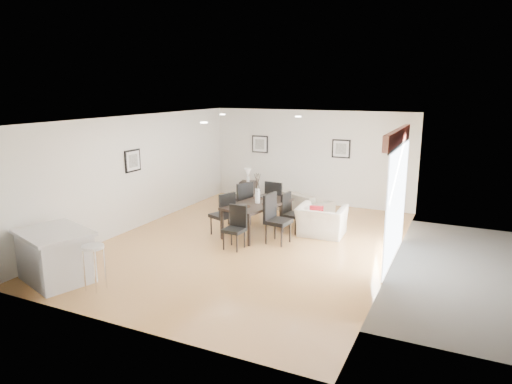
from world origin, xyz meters
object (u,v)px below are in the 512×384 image
at_px(sofa, 298,201).
at_px(coffee_table, 242,203).
at_px(dining_chair_efar, 290,210).
at_px(armchair, 322,221).
at_px(dining_chair_foot, 275,199).
at_px(dining_table, 258,206).
at_px(bar_stool, 93,252).
at_px(side_table, 248,191).
at_px(kitchen_island, 55,255).
at_px(dining_chair_wfar, 242,201).
at_px(dining_chair_enear, 275,216).
at_px(dining_chair_wnear, 224,212).
at_px(dining_chair_head, 236,225).

relative_size(sofa, coffee_table, 2.03).
bearing_deg(dining_chair_efar, armchair, -79.84).
bearing_deg(dining_chair_foot, dining_table, 95.07).
bearing_deg(dining_table, sofa, 96.45).
bearing_deg(bar_stool, side_table, 93.52).
bearing_deg(dining_chair_foot, armchair, 161.64).
xyz_separation_m(dining_table, kitchen_island, (-2.08, -3.92, -0.20)).
relative_size(dining_table, dining_chair_wfar, 1.73).
relative_size(dining_chair_wfar, dining_chair_enear, 1.00).
bearing_deg(sofa, dining_chair_wnear, 97.99).
relative_size(dining_chair_wfar, bar_stool, 1.40).
relative_size(dining_chair_head, side_table, 1.56).
xyz_separation_m(dining_table, dining_chair_head, (0.00, -1.09, -0.15)).
bearing_deg(coffee_table, dining_chair_wnear, -98.43).
distance_m(dining_table, dining_chair_enear, 0.74).
height_order(dining_chair_wnear, dining_chair_efar, dining_chair_wnear).
relative_size(sofa, dining_chair_wnear, 1.96).
bearing_deg(coffee_table, armchair, -49.10).
bearing_deg(dining_chair_head, dining_chair_efar, 70.95).
height_order(dining_chair_wfar, dining_chair_head, dining_chair_wfar).
bearing_deg(side_table, sofa, -15.79).
bearing_deg(dining_chair_wnear, side_table, -142.09).
bearing_deg(dining_chair_enear, dining_chair_efar, 6.40).
distance_m(dining_chair_head, coffee_table, 3.06).
bearing_deg(sofa, side_table, 9.18).
relative_size(dining_chair_wnear, dining_chair_efar, 1.10).
bearing_deg(dining_chair_wnear, sofa, -175.97).
bearing_deg(kitchen_island, dining_chair_wfar, 89.63).
xyz_separation_m(dining_chair_efar, dining_chair_foot, (-0.63, 0.63, 0.06)).
xyz_separation_m(side_table, kitchen_island, (-0.49, -6.64, 0.17)).
height_order(dining_chair_wfar, kitchen_island, dining_chair_wfar).
distance_m(dining_chair_efar, dining_chair_head, 1.66).
relative_size(sofa, dining_chair_efar, 2.15).
height_order(dining_chair_efar, kitchen_island, dining_chair_efar).
xyz_separation_m(dining_chair_wfar, kitchen_island, (-1.47, -4.32, -0.15)).
relative_size(dining_table, dining_chair_foot, 1.83).
height_order(armchair, dining_chair_efar, dining_chair_efar).
relative_size(dining_chair_enear, coffee_table, 1.11).
relative_size(armchair, dining_chair_enear, 0.97).
distance_m(dining_chair_enear, bar_stool, 3.92).
relative_size(dining_chair_enear, dining_chair_efar, 1.18).
distance_m(dining_chair_enear, dining_chair_efar, 0.88).
xyz_separation_m(dining_chair_efar, side_table, (-2.21, 2.28, -0.22)).
height_order(dining_chair_wnear, coffee_table, dining_chair_wnear).
relative_size(sofa, kitchen_island, 1.28).
relative_size(dining_chair_wfar, kitchen_island, 0.71).
height_order(dining_chair_foot, coffee_table, dining_chair_foot).
xyz_separation_m(coffee_table, side_table, (-0.34, 1.05, 0.10)).
bearing_deg(kitchen_island, dining_chair_wnear, 85.42).
bearing_deg(bar_stool, dining_chair_wnear, 80.76).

